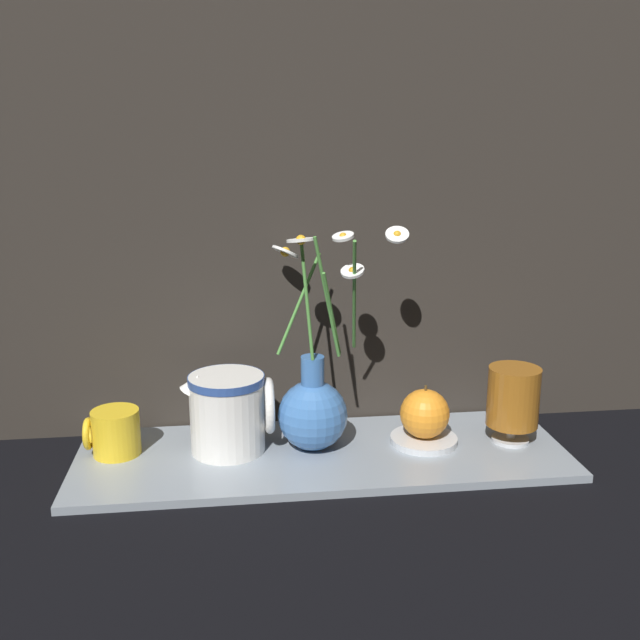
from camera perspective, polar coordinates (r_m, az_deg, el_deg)
The scene contains 9 objects.
ground_plane at distance 1.11m, azimuth 0.21°, elevation -11.01°, with size 6.00×6.00×0.00m, color black.
shelf at distance 1.11m, azimuth 0.21°, elevation -10.73°, with size 0.74×0.25×0.01m.
backdrop_wall at distance 1.14m, azimuth -0.71°, elevation 18.15°, with size 1.24×0.02×1.10m.
vase_with_flowers at distance 1.09m, azimuth -0.55°, elevation -6.96°, with size 0.20×0.17×0.34m.
yellow_mug at distance 1.13m, azimuth -16.13°, elevation -8.63°, with size 0.08×0.07×0.07m.
ceramic_pitcher at distance 1.09m, azimuth -7.29°, elevation -7.11°, with size 0.14×0.11×0.13m.
tea_glass at distance 1.15m, azimuth 15.23°, elevation -6.08°, with size 0.08×0.08×0.12m.
saucer_plate at distance 1.14m, azimuth 8.29°, elevation -9.45°, with size 0.10×0.10×0.01m.
orange_fruit at distance 1.12m, azimuth 8.38°, elevation -7.42°, with size 0.08×0.08×0.08m.
Camera 1 is at (-0.13, -0.99, 0.48)m, focal length 40.00 mm.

